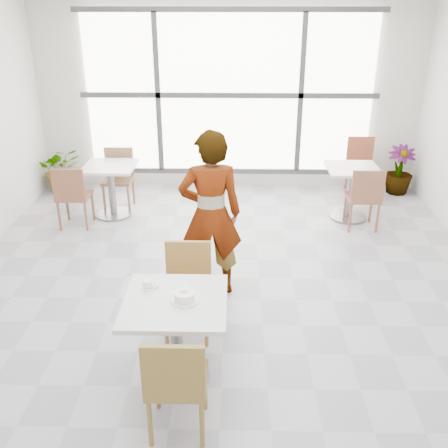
{
  "coord_description": "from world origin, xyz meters",
  "views": [
    {
      "loc": [
        0.09,
        -4.5,
        2.9
      ],
      "look_at": [
        0.0,
        -0.3,
        1.0
      ],
      "focal_mm": 40.65,
      "sensor_mm": 36.0,
      "label": 1
    }
  ],
  "objects_px": {
    "bg_table_right": "(351,186)",
    "person": "(211,215)",
    "coffee_cup": "(148,284)",
    "bg_chair_right_far": "(361,161)",
    "main_table": "(176,324)",
    "bg_chair_left_near": "(72,193)",
    "oatmeal_bowl": "(185,296)",
    "plant_left": "(60,169)",
    "bg_table_left": "(111,183)",
    "chair_far": "(188,283)",
    "bg_chair_left_far": "(119,174)",
    "bg_chair_right_near": "(365,195)",
    "plant_right": "(399,170)",
    "chair_near": "(176,380)"
  },
  "relations": [
    {
      "from": "bg_chair_left_far",
      "to": "plant_right",
      "type": "relative_size",
      "value": 1.13
    },
    {
      "from": "bg_chair_left_far",
      "to": "main_table",
      "type": "bearing_deg",
      "value": -71.5
    },
    {
      "from": "chair_near",
      "to": "plant_left",
      "type": "height_order",
      "value": "chair_near"
    },
    {
      "from": "plant_right",
      "to": "chair_far",
      "type": "bearing_deg",
      "value": -129.22
    },
    {
      "from": "oatmeal_bowl",
      "to": "plant_left",
      "type": "bearing_deg",
      "value": 118.77
    },
    {
      "from": "chair_far",
      "to": "bg_chair_left_near",
      "type": "bearing_deg",
      "value": 127.51
    },
    {
      "from": "chair_near",
      "to": "bg_chair_left_near",
      "type": "distance_m",
      "value": 3.97
    },
    {
      "from": "main_table",
      "to": "bg_chair_right_far",
      "type": "distance_m",
      "value": 5.09
    },
    {
      "from": "main_table",
      "to": "bg_chair_left_near",
      "type": "height_order",
      "value": "bg_chair_left_near"
    },
    {
      "from": "bg_table_left",
      "to": "oatmeal_bowl",
      "type": "bearing_deg",
      "value": -68.2
    },
    {
      "from": "coffee_cup",
      "to": "person",
      "type": "relative_size",
      "value": 0.09
    },
    {
      "from": "main_table",
      "to": "person",
      "type": "relative_size",
      "value": 0.46
    },
    {
      "from": "oatmeal_bowl",
      "to": "bg_chair_left_near",
      "type": "xyz_separation_m",
      "value": [
        -1.78,
        2.96,
        -0.29
      ]
    },
    {
      "from": "coffee_cup",
      "to": "bg_table_left",
      "type": "height_order",
      "value": "coffee_cup"
    },
    {
      "from": "coffee_cup",
      "to": "bg_chair_right_far",
      "type": "bearing_deg",
      "value": 57.86
    },
    {
      "from": "main_table",
      "to": "bg_chair_left_near",
      "type": "relative_size",
      "value": 0.92
    },
    {
      "from": "main_table",
      "to": "chair_far",
      "type": "relative_size",
      "value": 0.92
    },
    {
      "from": "chair_near",
      "to": "bg_chair_right_far",
      "type": "relative_size",
      "value": 1.0
    },
    {
      "from": "chair_near",
      "to": "bg_table_left",
      "type": "xyz_separation_m",
      "value": [
        -1.35,
        4.0,
        -0.01
      ]
    },
    {
      "from": "chair_near",
      "to": "bg_chair_right_far",
      "type": "distance_m",
      "value": 5.61
    },
    {
      "from": "bg_chair_left_near",
      "to": "bg_chair_right_near",
      "type": "distance_m",
      "value": 3.88
    },
    {
      "from": "bg_table_left",
      "to": "plant_left",
      "type": "xyz_separation_m",
      "value": [
        -1.05,
        1.0,
        -0.13
      ]
    },
    {
      "from": "oatmeal_bowl",
      "to": "bg_table_right",
      "type": "bearing_deg",
      "value": 59.34
    },
    {
      "from": "coffee_cup",
      "to": "person",
      "type": "height_order",
      "value": "person"
    },
    {
      "from": "bg_chair_left_far",
      "to": "coffee_cup",
      "type": "bearing_deg",
      "value": -74.08
    },
    {
      "from": "coffee_cup",
      "to": "bg_table_left",
      "type": "bearing_deg",
      "value": 108.08
    },
    {
      "from": "bg_chair_right_far",
      "to": "bg_table_right",
      "type": "bearing_deg",
      "value": -108.81
    },
    {
      "from": "main_table",
      "to": "bg_chair_left_far",
      "type": "distance_m",
      "value": 3.96
    },
    {
      "from": "oatmeal_bowl",
      "to": "plant_right",
      "type": "bearing_deg",
      "value": 55.87
    },
    {
      "from": "oatmeal_bowl",
      "to": "person",
      "type": "xyz_separation_m",
      "value": [
        0.14,
        1.39,
        0.08
      ]
    },
    {
      "from": "bg_chair_right_near",
      "to": "plant_left",
      "type": "bearing_deg",
      "value": -17.48
    },
    {
      "from": "bg_table_right",
      "to": "bg_table_left",
      "type": "bearing_deg",
      "value": 179.55
    },
    {
      "from": "person",
      "to": "bg_chair_right_near",
      "type": "height_order",
      "value": "person"
    },
    {
      "from": "coffee_cup",
      "to": "person",
      "type": "xyz_separation_m",
      "value": [
        0.45,
        1.2,
        0.1
      ]
    },
    {
      "from": "chair_far",
      "to": "plant_left",
      "type": "relative_size",
      "value": 1.22
    },
    {
      "from": "main_table",
      "to": "oatmeal_bowl",
      "type": "relative_size",
      "value": 3.81
    },
    {
      "from": "chair_far",
      "to": "bg_chair_left_far",
      "type": "relative_size",
      "value": 1.0
    },
    {
      "from": "coffee_cup",
      "to": "plant_left",
      "type": "relative_size",
      "value": 0.22
    },
    {
      "from": "oatmeal_bowl",
      "to": "bg_table_left",
      "type": "distance_m",
      "value": 3.68
    },
    {
      "from": "bg_chair_right_near",
      "to": "plant_right",
      "type": "distance_m",
      "value": 1.68
    },
    {
      "from": "bg_table_right",
      "to": "plant_left",
      "type": "bearing_deg",
      "value": 166.97
    },
    {
      "from": "oatmeal_bowl",
      "to": "chair_far",
      "type": "bearing_deg",
      "value": 93.54
    },
    {
      "from": "bg_chair_left_near",
      "to": "plant_right",
      "type": "height_order",
      "value": "bg_chair_left_near"
    },
    {
      "from": "chair_far",
      "to": "coffee_cup",
      "type": "relative_size",
      "value": 5.47
    },
    {
      "from": "chair_far",
      "to": "coffee_cup",
      "type": "bearing_deg",
      "value": -118.53
    },
    {
      "from": "oatmeal_bowl",
      "to": "coffee_cup",
      "type": "bearing_deg",
      "value": 148.15
    },
    {
      "from": "coffee_cup",
      "to": "bg_chair_right_far",
      "type": "xyz_separation_m",
      "value": [
        2.69,
        4.28,
        -0.28
      ]
    },
    {
      "from": "chair_near",
      "to": "plant_left",
      "type": "relative_size",
      "value": 1.22
    },
    {
      "from": "bg_table_right",
      "to": "person",
      "type": "bearing_deg",
      "value": -133.25
    },
    {
      "from": "bg_chair_left_near",
      "to": "chair_near",
      "type": "bearing_deg",
      "value": 116.45
    }
  ]
}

